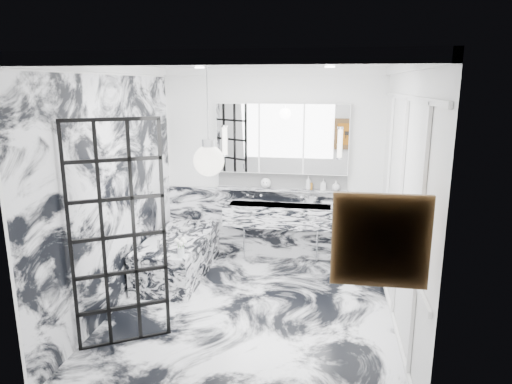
% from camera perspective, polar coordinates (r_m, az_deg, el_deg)
% --- Properties ---
extents(floor, '(3.60, 3.60, 0.00)m').
position_cam_1_polar(floor, '(5.49, -0.64, -14.70)').
color(floor, white).
rests_on(floor, ground).
extents(ceiling, '(3.60, 3.60, 0.00)m').
position_cam_1_polar(ceiling, '(4.85, -0.72, 15.94)').
color(ceiling, white).
rests_on(ceiling, wall_back).
extents(wall_back, '(3.60, 0.00, 3.60)m').
position_cam_1_polar(wall_back, '(6.73, 2.00, 3.23)').
color(wall_back, white).
rests_on(wall_back, floor).
extents(wall_front, '(3.60, 0.00, 3.60)m').
position_cam_1_polar(wall_front, '(3.30, -6.17, -7.66)').
color(wall_front, white).
rests_on(wall_front, floor).
extents(wall_left, '(0.00, 3.60, 3.60)m').
position_cam_1_polar(wall_left, '(5.49, -17.36, 0.31)').
color(wall_left, white).
rests_on(wall_left, floor).
extents(wall_right, '(0.00, 3.60, 3.60)m').
position_cam_1_polar(wall_right, '(4.97, 17.81, -1.04)').
color(wall_right, white).
rests_on(wall_right, floor).
extents(marble_clad_back, '(3.18, 0.05, 1.05)m').
position_cam_1_polar(marble_clad_back, '(6.91, 1.91, -3.96)').
color(marble_clad_back, white).
rests_on(marble_clad_back, floor).
extents(marble_clad_left, '(0.02, 3.56, 2.68)m').
position_cam_1_polar(marble_clad_left, '(5.49, -17.18, -0.31)').
color(marble_clad_left, white).
rests_on(marble_clad_left, floor).
extents(panel_molding, '(0.03, 3.40, 2.30)m').
position_cam_1_polar(panel_molding, '(4.99, 17.50, -2.15)').
color(panel_molding, white).
rests_on(panel_molding, floor).
extents(soap_bottle_a, '(0.08, 0.08, 0.20)m').
position_cam_1_polar(soap_bottle_a, '(6.63, 6.56, 1.15)').
color(soap_bottle_a, '#8C5919').
rests_on(soap_bottle_a, ledge).
extents(soap_bottle_b, '(0.08, 0.08, 0.17)m').
position_cam_1_polar(soap_bottle_b, '(6.63, 8.40, 0.95)').
color(soap_bottle_b, '#4C4C51').
rests_on(soap_bottle_b, ledge).
extents(soap_bottle_c, '(0.12, 0.12, 0.15)m').
position_cam_1_polar(soap_bottle_c, '(6.63, 9.95, 0.80)').
color(soap_bottle_c, silver).
rests_on(soap_bottle_c, ledge).
extents(face_pot, '(0.15, 0.15, 0.15)m').
position_cam_1_polar(face_pot, '(6.70, 1.23, 1.14)').
color(face_pot, white).
rests_on(face_pot, ledge).
extents(amber_bottle, '(0.04, 0.04, 0.10)m').
position_cam_1_polar(amber_bottle, '(6.64, 6.91, 0.72)').
color(amber_bottle, '#8C5919').
rests_on(amber_bottle, ledge).
extents(flower_vase, '(0.08, 0.08, 0.12)m').
position_cam_1_polar(flower_vase, '(5.59, -9.35, -7.48)').
color(flower_vase, silver).
rests_on(flower_vase, bathtub).
extents(crittall_door, '(0.78, 0.48, 2.27)m').
position_cam_1_polar(crittall_door, '(4.65, -16.79, -5.37)').
color(crittall_door, black).
rests_on(crittall_door, floor).
extents(artwork, '(0.55, 0.05, 0.55)m').
position_cam_1_polar(artwork, '(3.20, 15.28, -5.89)').
color(artwork, '#B76B12').
rests_on(artwork, wall_front).
extents(pendant_light, '(0.24, 0.24, 0.24)m').
position_cam_1_polar(pendant_light, '(3.61, -5.92, 3.90)').
color(pendant_light, white).
rests_on(pendant_light, ceiling).
extents(trough_sink, '(1.60, 0.45, 0.30)m').
position_cam_1_polar(trough_sink, '(6.63, 2.96, -2.89)').
color(trough_sink, silver).
rests_on(trough_sink, wall_back).
extents(ledge, '(1.90, 0.14, 0.04)m').
position_cam_1_polar(ledge, '(6.70, 3.16, 0.29)').
color(ledge, silver).
rests_on(ledge, wall_back).
extents(subway_tile, '(1.90, 0.03, 0.23)m').
position_cam_1_polar(subway_tile, '(6.73, 3.23, 1.53)').
color(subway_tile, white).
rests_on(subway_tile, wall_back).
extents(mirror_cabinet, '(1.90, 0.16, 1.00)m').
position_cam_1_polar(mirror_cabinet, '(6.57, 3.25, 6.68)').
color(mirror_cabinet, white).
rests_on(mirror_cabinet, wall_back).
extents(sconce_left, '(0.07, 0.07, 0.40)m').
position_cam_1_polar(sconce_left, '(6.62, -3.96, 6.38)').
color(sconce_left, white).
rests_on(sconce_left, mirror_cabinet).
extents(sconce_right, '(0.07, 0.07, 0.40)m').
position_cam_1_polar(sconce_right, '(6.45, 10.45, 6.00)').
color(sconce_right, white).
rests_on(sconce_right, mirror_cabinet).
extents(bathtub, '(0.75, 1.65, 0.55)m').
position_cam_1_polar(bathtub, '(6.44, -9.68, -7.83)').
color(bathtub, silver).
rests_on(bathtub, floor).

